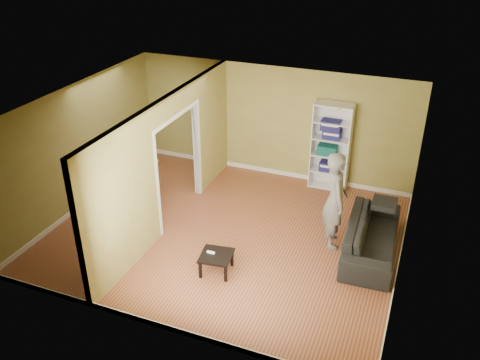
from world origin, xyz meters
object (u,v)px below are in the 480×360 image
object	(u,v)px
dining_table	(124,165)
chair_near	(114,187)
chair_left	(100,167)
sofa	(372,232)
person	(336,192)
bookshelf	(331,146)
chair_far	(143,165)
coffee_table	(216,257)

from	to	relation	value
dining_table	chair_near	distance (m)	0.61
chair_left	sofa	bearing A→B (deg)	79.37
person	bookshelf	xyz separation A→B (m)	(-0.57, 2.20, -0.10)
sofa	chair_left	bearing A→B (deg)	84.78
sofa	chair_near	world-z (taller)	chair_near
chair_far	chair_near	bearing A→B (deg)	109.76
chair_near	person	bearing A→B (deg)	11.06
bookshelf	sofa	bearing A→B (deg)	-59.68
person	dining_table	xyz separation A→B (m)	(-4.65, 0.21, -0.39)
sofa	chair_left	distance (m)	6.08
coffee_table	dining_table	world-z (taller)	dining_table
sofa	chair_left	xyz separation A→B (m)	(-6.07, 0.29, 0.07)
chair_far	bookshelf	bearing A→B (deg)	-143.22
chair_left	chair_near	size ratio (longest dim) A/B	1.06
dining_table	sofa	bearing A→B (deg)	-2.30
bookshelf	dining_table	xyz separation A→B (m)	(-4.08, -1.99, -0.29)
person	chair_left	bearing A→B (deg)	65.32
coffee_table	dining_table	distance (m)	3.51
bookshelf	person	bearing A→B (deg)	-75.57
chair_left	dining_table	bearing A→B (deg)	75.94
chair_far	dining_table	bearing A→B (deg)	102.52
person	coffee_table	xyz separation A→B (m)	(-1.67, -1.59, -0.79)
dining_table	chair_left	world-z (taller)	chair_left
person	coffee_table	size ratio (longest dim) A/B	4.10
coffee_table	chair_far	size ratio (longest dim) A/B	0.61
bookshelf	chair_left	xyz separation A→B (m)	(-4.78, -1.91, -0.50)
sofa	person	world-z (taller)	person
dining_table	chair_far	world-z (taller)	chair_far
sofa	bookshelf	size ratio (longest dim) A/B	1.13
dining_table	chair_near	world-z (taller)	chair_near
coffee_table	dining_table	size ratio (longest dim) A/B	0.43
sofa	chair_near	xyz separation A→B (m)	(-5.28, -0.34, 0.04)
person	bookshelf	distance (m)	2.27
coffee_table	chair_near	distance (m)	3.15
person	coffee_table	bearing A→B (deg)	112.08
bookshelf	chair_left	bearing A→B (deg)	-158.20
person	chair_far	bearing A→B (deg)	57.98
dining_table	chair_left	bearing A→B (deg)	173.82
person	chair_near	world-z (taller)	person
chair_left	chair_near	distance (m)	1.02
person	chair_left	distance (m)	5.39
person	chair_near	bearing A→B (deg)	72.75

